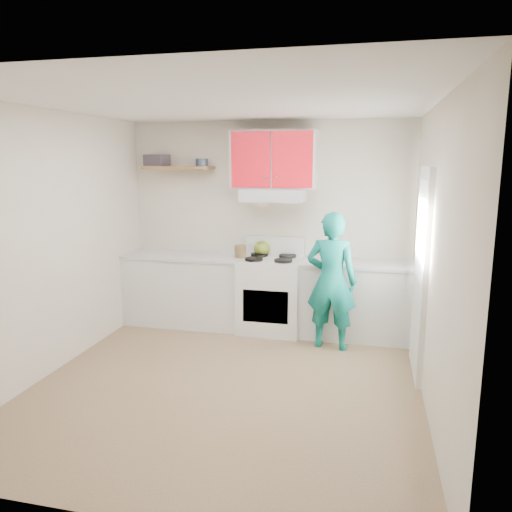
% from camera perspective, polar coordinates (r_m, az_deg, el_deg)
% --- Properties ---
extents(floor, '(3.80, 3.80, 0.00)m').
position_cam_1_polar(floor, '(4.86, -3.30, -14.59)').
color(floor, brown).
rests_on(floor, ground).
extents(ceiling, '(3.60, 3.80, 0.04)m').
position_cam_1_polar(ceiling, '(4.42, -3.69, 17.51)').
color(ceiling, white).
rests_on(ceiling, floor).
extents(back_wall, '(3.60, 0.04, 2.60)m').
position_cam_1_polar(back_wall, '(6.28, 1.46, 3.68)').
color(back_wall, beige).
rests_on(back_wall, floor).
extents(front_wall, '(3.60, 0.04, 2.60)m').
position_cam_1_polar(front_wall, '(2.74, -14.93, -6.27)').
color(front_wall, beige).
rests_on(front_wall, floor).
extents(left_wall, '(0.04, 3.80, 2.60)m').
position_cam_1_polar(left_wall, '(5.26, -22.65, 1.41)').
color(left_wall, beige).
rests_on(left_wall, floor).
extents(right_wall, '(0.04, 3.80, 2.60)m').
position_cam_1_polar(right_wall, '(4.31, 20.11, -0.34)').
color(right_wall, beige).
rests_on(right_wall, floor).
extents(door, '(0.05, 0.85, 2.05)m').
position_cam_1_polar(door, '(5.04, 18.70, -1.87)').
color(door, white).
rests_on(door, floor).
extents(door_glass, '(0.01, 0.55, 0.95)m').
position_cam_1_polar(door_glass, '(4.97, 18.69, 2.92)').
color(door_glass, white).
rests_on(door_glass, door).
extents(counter_left, '(1.52, 0.60, 0.90)m').
position_cam_1_polar(counter_left, '(6.45, -8.22, -3.93)').
color(counter_left, silver).
rests_on(counter_left, floor).
extents(counter_right, '(1.32, 0.60, 0.90)m').
position_cam_1_polar(counter_right, '(6.03, 11.54, -5.10)').
color(counter_right, silver).
rests_on(counter_right, floor).
extents(stove, '(0.76, 0.65, 0.92)m').
position_cam_1_polar(stove, '(6.12, 1.73, -4.56)').
color(stove, white).
rests_on(stove, floor).
extents(range_hood, '(0.76, 0.44, 0.15)m').
position_cam_1_polar(range_hood, '(6.01, 2.00, 7.13)').
color(range_hood, silver).
rests_on(range_hood, back_wall).
extents(upper_cabinets, '(1.02, 0.33, 0.70)m').
position_cam_1_polar(upper_cabinets, '(6.05, 2.13, 11.19)').
color(upper_cabinets, red).
rests_on(upper_cabinets, back_wall).
extents(shelf, '(0.90, 0.30, 0.04)m').
position_cam_1_polar(shelf, '(6.42, -9.05, 10.15)').
color(shelf, brown).
rests_on(shelf, back_wall).
extents(books, '(0.33, 0.27, 0.15)m').
position_cam_1_polar(books, '(6.55, -11.51, 10.89)').
color(books, '#403941').
rests_on(books, shelf).
extents(tin, '(0.19, 0.19, 0.10)m').
position_cam_1_polar(tin, '(6.32, -6.35, 10.80)').
color(tin, '#333D4C').
rests_on(tin, shelf).
extents(kettle, '(0.27, 0.27, 0.18)m').
position_cam_1_polar(kettle, '(6.21, 0.72, 0.92)').
color(kettle, olive).
rests_on(kettle, stove).
extents(crock, '(0.16, 0.16, 0.17)m').
position_cam_1_polar(crock, '(6.09, -1.85, 0.45)').
color(crock, brown).
rests_on(crock, counter_left).
extents(cutting_board, '(0.32, 0.27, 0.02)m').
position_cam_1_polar(cutting_board, '(5.96, 9.36, -0.67)').
color(cutting_board, olive).
rests_on(cutting_board, counter_right).
extents(silicone_mat, '(0.28, 0.24, 0.01)m').
position_cam_1_polar(silicone_mat, '(5.85, 14.29, -1.15)').
color(silicone_mat, red).
rests_on(silicone_mat, counter_right).
extents(person, '(0.61, 0.44, 1.56)m').
position_cam_1_polar(person, '(5.54, 8.79, -2.90)').
color(person, '#0D776C').
rests_on(person, floor).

